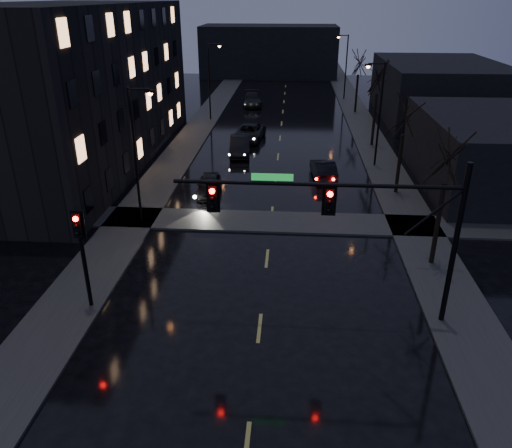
% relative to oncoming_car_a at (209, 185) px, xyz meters
% --- Properties ---
extents(sidewalk_left, '(3.00, 140.00, 0.12)m').
position_rel_oncoming_car_a_xyz_m(sidewalk_left, '(-4.06, 12.08, -0.61)').
color(sidewalk_left, '#2D2D2B').
rests_on(sidewalk_left, ground).
extents(sidewalk_right, '(3.00, 140.00, 0.12)m').
position_rel_oncoming_car_a_xyz_m(sidewalk_right, '(12.94, 12.08, -0.61)').
color(sidewalk_right, '#2D2D2B').
rests_on(sidewalk_right, ground).
extents(sidewalk_cross, '(40.00, 3.00, 0.12)m').
position_rel_oncoming_car_a_xyz_m(sidewalk_cross, '(4.44, -4.42, -0.61)').
color(sidewalk_cross, '#2D2D2B').
rests_on(sidewalk_cross, ground).
extents(apartment_block, '(12.00, 30.00, 12.00)m').
position_rel_oncoming_car_a_xyz_m(apartment_block, '(-12.06, 7.08, 5.33)').
color(apartment_block, black).
rests_on(apartment_block, ground).
extents(commercial_right_near, '(10.00, 14.00, 5.00)m').
position_rel_oncoming_car_a_xyz_m(commercial_right_near, '(19.94, 3.08, 1.83)').
color(commercial_right_near, black).
rests_on(commercial_right_near, ground).
extents(commercial_right_far, '(12.00, 18.00, 6.00)m').
position_rel_oncoming_car_a_xyz_m(commercial_right_far, '(21.44, 25.08, 2.33)').
color(commercial_right_far, black).
rests_on(commercial_right_far, ground).
extents(far_block, '(22.00, 10.00, 8.00)m').
position_rel_oncoming_car_a_xyz_m(far_block, '(1.44, 55.08, 3.33)').
color(far_block, black).
rests_on(far_block, ground).
extents(signal_mast, '(11.11, 0.41, 7.00)m').
position_rel_oncoming_car_a_xyz_m(signal_mast, '(8.29, -13.92, 4.20)').
color(signal_mast, black).
rests_on(signal_mast, ground).
extents(signal_pole_left, '(0.35, 0.41, 4.53)m').
position_rel_oncoming_car_a_xyz_m(signal_pole_left, '(-3.06, -13.93, 2.34)').
color(signal_pole_left, black).
rests_on(signal_pole_left, ground).
extents(tree_near, '(3.52, 3.52, 8.08)m').
position_rel_oncoming_car_a_xyz_m(tree_near, '(12.84, -8.92, 5.55)').
color(tree_near, black).
rests_on(tree_near, ground).
extents(tree_mid_a, '(3.30, 3.30, 7.58)m').
position_rel_oncoming_car_a_xyz_m(tree_mid_a, '(12.84, 1.08, 5.16)').
color(tree_mid_a, black).
rests_on(tree_mid_a, ground).
extents(tree_mid_b, '(3.74, 3.74, 8.59)m').
position_rel_oncoming_car_a_xyz_m(tree_mid_b, '(12.84, 13.08, 5.94)').
color(tree_mid_b, black).
rests_on(tree_mid_b, ground).
extents(tree_far, '(3.43, 3.43, 7.88)m').
position_rel_oncoming_car_a_xyz_m(tree_far, '(12.84, 27.08, 5.39)').
color(tree_far, black).
rests_on(tree_far, ground).
extents(streetlight_l_near, '(1.53, 0.28, 8.00)m').
position_rel_oncoming_car_a_xyz_m(streetlight_l_near, '(-3.14, -4.92, 4.11)').
color(streetlight_l_near, black).
rests_on(streetlight_l_near, ground).
extents(streetlight_l_far, '(1.53, 0.28, 8.00)m').
position_rel_oncoming_car_a_xyz_m(streetlight_l_far, '(-3.14, 22.08, 4.11)').
color(streetlight_l_far, black).
rests_on(streetlight_l_far, ground).
extents(streetlight_r_mid, '(1.53, 0.28, 8.00)m').
position_rel_oncoming_car_a_xyz_m(streetlight_r_mid, '(12.02, 7.08, 4.11)').
color(streetlight_r_mid, black).
rests_on(streetlight_r_mid, ground).
extents(streetlight_r_far, '(1.53, 0.28, 8.00)m').
position_rel_oncoming_car_a_xyz_m(streetlight_r_far, '(12.02, 35.08, 4.11)').
color(streetlight_r_far, black).
rests_on(streetlight_r_far, ground).
extents(oncoming_car_a, '(1.89, 4.03, 1.33)m').
position_rel_oncoming_car_a_xyz_m(oncoming_car_a, '(0.00, 0.00, 0.00)').
color(oncoming_car_a, black).
rests_on(oncoming_car_a, ground).
extents(oncoming_car_b, '(2.05, 4.87, 1.57)m').
position_rel_oncoming_car_a_xyz_m(oncoming_car_b, '(1.15, 9.46, 0.12)').
color(oncoming_car_b, black).
rests_on(oncoming_car_b, ground).
extents(oncoming_car_c, '(3.01, 5.48, 1.45)m').
position_rel_oncoming_car_a_xyz_m(oncoming_car_c, '(1.56, 14.26, 0.06)').
color(oncoming_car_c, black).
rests_on(oncoming_car_c, ground).
extents(oncoming_car_d, '(2.83, 5.75, 1.61)m').
position_rel_oncoming_car_a_xyz_m(oncoming_car_d, '(0.58, 30.24, 0.14)').
color(oncoming_car_d, black).
rests_on(oncoming_car_d, ground).
extents(lead_car, '(1.96, 4.46, 1.42)m').
position_rel_oncoming_car_a_xyz_m(lead_car, '(7.97, 3.86, 0.04)').
color(lead_car, black).
rests_on(lead_car, ground).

